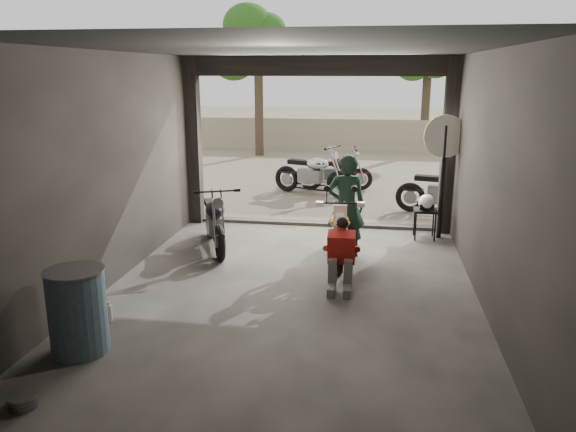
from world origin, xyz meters
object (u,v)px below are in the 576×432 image
(left_bike, at_px, (214,217))
(outside_bike_c, at_px, (445,187))
(outside_bike_a, at_px, (312,170))
(mechanic, at_px, (341,258))
(sign_post, at_px, (444,157))
(stool, at_px, (425,213))
(helmet, at_px, (427,202))
(outside_bike_b, at_px, (336,169))
(oil_drum, at_px, (78,312))
(main_bike, at_px, (339,228))
(rider, at_px, (346,206))

(left_bike, xyz_separation_m, outside_bike_c, (4.09, 2.97, 0.04))
(outside_bike_a, relative_size, mechanic, 1.85)
(outside_bike_a, bearing_deg, mechanic, -148.94)
(left_bike, distance_m, outside_bike_c, 5.05)
(left_bike, bearing_deg, sign_post, -5.77)
(mechanic, xyz_separation_m, stool, (1.32, 2.69, -0.01))
(outside_bike_c, height_order, sign_post, sign_post)
(helmet, bearing_deg, mechanic, -102.77)
(outside_bike_b, bearing_deg, mechanic, 178.53)
(outside_bike_c, distance_m, oil_drum, 8.07)
(main_bike, height_order, helmet, main_bike)
(main_bike, bearing_deg, oil_drum, -130.72)
(stool, bearing_deg, left_bike, -162.53)
(main_bike, height_order, outside_bike_a, outside_bike_a)
(main_bike, relative_size, outside_bike_b, 1.03)
(outside_bike_a, bearing_deg, stool, -123.75)
(outside_bike_c, xyz_separation_m, mechanic, (-1.86, -4.54, -0.11))
(outside_bike_a, xyz_separation_m, stool, (2.41, -3.40, -0.13))
(helmet, bearing_deg, outside_bike_b, 128.94)
(mechanic, bearing_deg, sign_post, 60.05)
(left_bike, height_order, rider, rider)
(rider, bearing_deg, sign_post, -151.38)
(outside_bike_c, bearing_deg, oil_drum, 159.54)
(main_bike, bearing_deg, outside_bike_c, 54.51)
(stool, height_order, oil_drum, oil_drum)
(left_bike, relative_size, outside_bike_b, 1.04)
(rider, height_order, mechanic, rider)
(helmet, relative_size, sign_post, 0.14)
(mechanic, bearing_deg, outside_bike_b, 94.69)
(left_bike, distance_m, mechanic, 2.72)
(outside_bike_b, relative_size, outside_bike_c, 0.90)
(left_bike, bearing_deg, mechanic, -58.36)
(outside_bike_b, distance_m, outside_bike_c, 3.24)
(helmet, relative_size, oil_drum, 0.33)
(main_bike, distance_m, left_bike, 2.13)
(rider, bearing_deg, outside_bike_c, -131.01)
(stool, distance_m, helmet, 0.22)
(rider, height_order, oil_drum, rider)
(outside_bike_c, relative_size, oil_drum, 1.90)
(main_bike, relative_size, stool, 2.95)
(outside_bike_b, xyz_separation_m, outside_bike_c, (2.41, -2.16, 0.06))
(mechanic, relative_size, helmet, 3.13)
(outside_bike_c, bearing_deg, stool, 177.14)
(oil_drum, relative_size, sign_post, 0.42)
(helmet, bearing_deg, rider, -126.25)
(main_bike, bearing_deg, mechanic, -89.52)
(outside_bike_c, distance_m, rider, 3.57)
(sign_post, bearing_deg, oil_drum, -115.97)
(outside_bike_b, relative_size, oil_drum, 1.71)
(outside_bike_b, xyz_separation_m, rider, (0.53, -5.19, 0.30))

